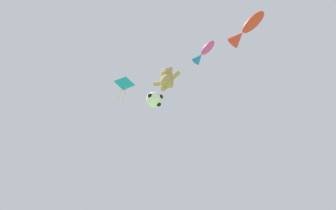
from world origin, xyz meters
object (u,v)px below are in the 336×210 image
object	(u,v)px
teddy_bear_kite	(167,79)
soccer_ball_kite	(154,100)
fish_kite_crimson	(245,30)
fish_kite_magenta	(203,53)
diamond_kite	(124,84)

from	to	relation	value
teddy_bear_kite	soccer_ball_kite	xyz separation A→B (m)	(-0.65, -0.12, -1.47)
teddy_bear_kite	fish_kite_crimson	bearing A→B (deg)	10.58
teddy_bear_kite	fish_kite_magenta	bearing A→B (deg)	29.53
soccer_ball_kite	diamond_kite	world-z (taller)	diamond_kite
fish_kite_crimson	diamond_kite	xyz separation A→B (m)	(-8.22, -0.52, -0.08)
diamond_kite	fish_kite_magenta	bearing A→B (deg)	7.77
fish_kite_crimson	soccer_ball_kite	bearing A→B (deg)	-169.44
diamond_kite	teddy_bear_kite	bearing A→B (deg)	-5.68
teddy_bear_kite	diamond_kite	bearing A→B (deg)	174.32
teddy_bear_kite	fish_kite_magenta	distance (m)	3.35
diamond_kite	fish_kite_crimson	bearing A→B (deg)	3.63
teddy_bear_kite	diamond_kite	world-z (taller)	diamond_kite
soccer_ball_kite	fish_kite_magenta	bearing A→B (deg)	25.18
soccer_ball_kite	diamond_kite	size ratio (longest dim) A/B	0.33
soccer_ball_kite	teddy_bear_kite	bearing A→B (deg)	10.44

